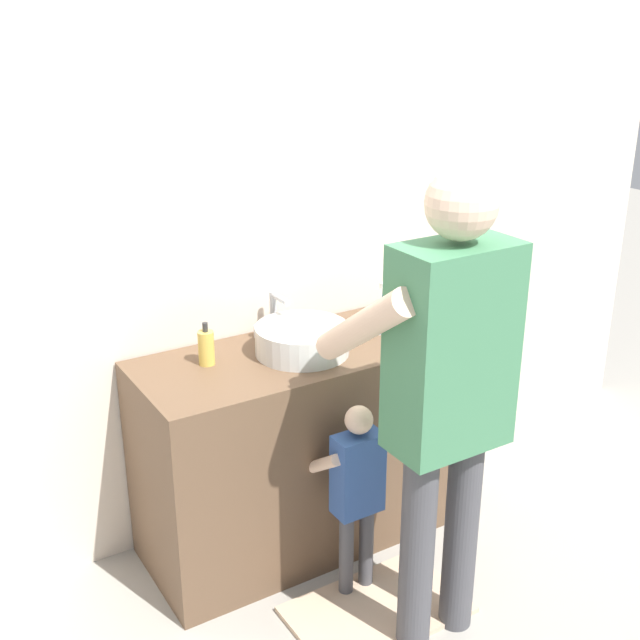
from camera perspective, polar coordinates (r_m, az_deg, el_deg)
The scene contains 10 objects.
ground_plane at distance 3.31m, azimuth 1.43°, elevation -17.59°, with size 14.00×14.00×0.00m, color #9E998E.
back_wall at distance 3.20m, azimuth -4.46°, elevation 8.09°, with size 4.40×0.08×2.70m.
vanity_cabinet at distance 3.28m, azimuth -1.39°, elevation -9.01°, with size 1.28×0.54×0.84m, color brown.
sink_basin at distance 3.05m, azimuth -1.28°, elevation -1.37°, with size 0.36×0.36×0.11m.
faucet at distance 3.22m, azimuth -3.24°, elevation 0.31°, with size 0.18×0.14×0.18m.
toothbrush_cup at distance 3.26m, azimuth 4.20°, elevation -0.02°, with size 0.07×0.07×0.21m.
soap_bottle at distance 2.98m, azimuth -8.10°, elevation -1.94°, with size 0.06×0.06×0.16m.
bath_mat at distance 3.15m, azimuth 4.06°, elevation -19.85°, with size 0.64×0.40×0.02m, color #CCAD8E.
child_toddler at distance 2.96m, azimuth 2.61°, elevation -11.57°, with size 0.24×0.24×0.79m.
adult_parent at distance 2.55m, azimuth 9.00°, elevation -4.02°, with size 0.51×0.54×1.66m.
Camera 1 is at (-1.41, -2.15, 2.08)m, focal length 44.99 mm.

